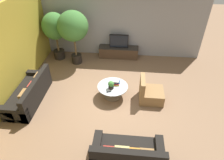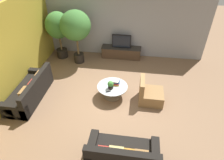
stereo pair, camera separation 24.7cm
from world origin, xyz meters
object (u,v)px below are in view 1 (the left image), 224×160
at_px(media_console, 119,52).
at_px(armchair_wicker, 150,93).
at_px(couch_by_wall, 30,94).
at_px(potted_palm_corner, 73,28).
at_px(television, 119,41).
at_px(coffee_table, 113,89).
at_px(couch_near_entry, 128,154).
at_px(potted_plant_tabletop, 111,85).
at_px(potted_palm_tall, 55,28).

bearing_deg(media_console, armchair_wicker, -65.94).
relative_size(couch_by_wall, potted_palm_corner, 0.92).
height_order(media_console, television, television).
xyz_separation_m(television, coffee_table, (-0.01, -2.76, -0.48)).
bearing_deg(couch_by_wall, couch_near_entry, 59.73).
height_order(coffee_table, potted_plant_tabletop, potted_plant_tabletop).
relative_size(media_console, couch_near_entry, 1.01).
bearing_deg(couch_by_wall, potted_plant_tabletop, 97.39).
height_order(coffee_table, couch_near_entry, couch_near_entry).
bearing_deg(coffee_table, potted_plant_tabletop, -110.32).
bearing_deg(potted_palm_corner, couch_by_wall, -110.86).
distance_m(coffee_table, armchair_wicker, 1.26).
xyz_separation_m(media_console, armchair_wicker, (1.25, -2.80, 0.01)).
xyz_separation_m(armchair_wicker, potted_palm_tall, (-3.92, 2.45, 1.14)).
xyz_separation_m(armchair_wicker, potted_palm_corner, (-3.04, 2.14, 1.34)).
bearing_deg(armchair_wicker, coffee_table, 87.96).
height_order(television, couch_by_wall, television).
height_order(television, coffee_table, television).
height_order(coffee_table, armchair_wicker, armchair_wicker).
relative_size(television, coffee_table, 0.80).
relative_size(media_console, television, 2.12).
bearing_deg(potted_palm_tall, couch_by_wall, -91.93).
bearing_deg(potted_palm_corner, media_console, 20.43).
bearing_deg(media_console, television, -90.00).
bearing_deg(potted_palm_tall, potted_plant_tabletop, -44.07).
bearing_deg(couch_near_entry, armchair_wicker, -105.58).
distance_m(coffee_table, couch_near_entry, 2.50).
bearing_deg(potted_plant_tabletop, potted_palm_tall, 135.93).
relative_size(television, potted_palm_corner, 0.36).
distance_m(couch_near_entry, potted_palm_tall, 5.94).
xyz_separation_m(coffee_table, potted_palm_corner, (-1.78, 2.09, 1.30)).
relative_size(television, couch_near_entry, 0.48).
bearing_deg(couch_by_wall, media_console, 139.44).
relative_size(couch_near_entry, potted_palm_tall, 0.84).
xyz_separation_m(coffee_table, potted_plant_tabletop, (-0.05, -0.12, 0.28)).
distance_m(television, potted_plant_tabletop, 2.88).
bearing_deg(potted_plant_tabletop, couch_by_wall, -172.61).
relative_size(armchair_wicker, potted_palm_corner, 0.38).
bearing_deg(potted_plant_tabletop, armchair_wicker, 3.37).
bearing_deg(potted_palm_corner, television, 20.39).
xyz_separation_m(couch_by_wall, potted_palm_tall, (0.10, 2.88, 1.13)).
distance_m(television, potted_palm_corner, 2.08).
distance_m(potted_palm_tall, potted_plant_tabletop, 3.73).
xyz_separation_m(media_console, couch_near_entry, (0.59, -5.19, 0.03)).
relative_size(coffee_table, couch_by_wall, 0.50).
bearing_deg(couch_near_entry, potted_palm_tall, -56.07).
xyz_separation_m(television, couch_near_entry, (0.59, -5.18, -0.50)).
relative_size(media_console, armchair_wicker, 2.05).
bearing_deg(potted_palm_corner, armchair_wicker, -35.10).
distance_m(media_console, television, 0.53).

